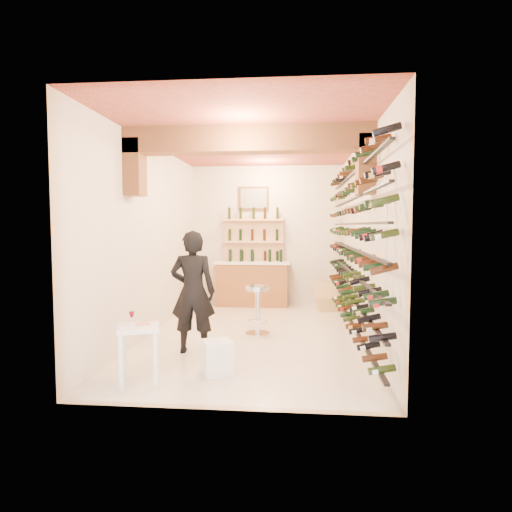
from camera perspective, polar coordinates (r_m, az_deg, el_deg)
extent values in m
plane|color=beige|center=(7.41, -0.22, -10.25)|extent=(6.00, 6.00, 0.00)
cube|color=beige|center=(10.17, 1.39, 2.74)|extent=(3.50, 0.02, 3.20)
cube|color=beige|center=(4.21, -4.12, 0.95)|extent=(3.50, 0.02, 3.20)
cube|color=beige|center=(7.55, -13.57, 2.20)|extent=(0.02, 6.00, 3.20)
cube|color=beige|center=(7.23, 13.74, 2.12)|extent=(0.02, 6.00, 3.20)
cube|color=#A5493A|center=(7.31, -0.22, 14.86)|extent=(3.50, 6.00, 0.02)
cube|color=#A36439|center=(6.30, -1.12, 14.96)|extent=(3.50, 0.35, 0.36)
cube|color=#A36439|center=(6.62, -15.56, 11.04)|extent=(0.24, 0.35, 0.80)
cube|color=#A36439|center=(6.27, 14.16, 11.46)|extent=(0.24, 0.35, 0.80)
cube|color=black|center=(7.37, 12.32, -8.41)|extent=(0.06, 5.70, 0.03)
cube|color=black|center=(7.30, 12.37, -5.34)|extent=(0.06, 5.70, 0.03)
cube|color=black|center=(7.24, 12.41, -2.22)|extent=(0.06, 5.70, 0.03)
cube|color=black|center=(7.21, 12.46, 0.94)|extent=(0.06, 5.70, 0.03)
cube|color=black|center=(7.20, 12.51, 4.12)|extent=(0.06, 5.70, 0.03)
cube|color=black|center=(7.21, 12.56, 7.30)|extent=(0.06, 5.70, 0.03)
cube|color=black|center=(7.25, 12.61, 10.46)|extent=(0.06, 5.70, 0.03)
cube|color=#935A2D|center=(9.94, -0.48, -3.77)|extent=(1.60, 0.55, 0.96)
cube|color=white|center=(9.88, -0.49, -0.86)|extent=(1.70, 0.62, 0.05)
cube|color=#DDAE7C|center=(10.15, -0.33, -0.65)|extent=(1.40, 0.10, 2.00)
cube|color=#DDAE7C|center=(10.11, -0.39, -3.81)|extent=(1.40, 0.28, 0.04)
cube|color=#DDAE7C|center=(10.05, -0.39, -0.98)|extent=(1.40, 0.28, 0.04)
cube|color=#DDAE7C|center=(10.02, -0.39, 1.87)|extent=(1.40, 0.28, 0.04)
cube|color=#DDAE7C|center=(10.01, -0.39, 4.73)|extent=(1.40, 0.28, 0.04)
cube|color=brown|center=(10.18, -0.31, 7.53)|extent=(0.70, 0.04, 0.55)
cube|color=#99998C|center=(10.16, -0.32, 7.54)|extent=(0.60, 0.01, 0.45)
cube|color=white|center=(5.26, -15.08, -9.06)|extent=(0.58, 0.58, 0.04)
cube|color=white|center=(5.18, -17.18, -13.15)|extent=(0.04, 0.04, 0.62)
cube|color=white|center=(5.17, -12.95, -13.11)|extent=(0.04, 0.04, 0.62)
cube|color=white|center=(5.53, -16.94, -12.02)|extent=(0.04, 0.04, 0.62)
cube|color=white|center=(5.52, -13.00, -11.98)|extent=(0.04, 0.04, 0.62)
cylinder|color=white|center=(5.26, -14.56, -8.74)|extent=(0.21, 0.21, 0.01)
cylinder|color=#BF7266|center=(5.25, -14.56, -8.58)|extent=(0.16, 0.16, 0.02)
cube|color=white|center=(5.22, -17.16, -8.89)|extent=(0.15, 0.15, 0.01)
cylinder|color=white|center=(5.42, -15.92, -8.42)|extent=(0.06, 0.06, 0.00)
cylinder|color=white|center=(5.41, -15.93, -7.98)|extent=(0.01, 0.01, 0.08)
cone|color=#520713|center=(5.40, -15.95, -7.34)|extent=(0.07, 0.07, 0.07)
cube|color=white|center=(5.50, -5.08, -13.08)|extent=(0.44, 0.44, 0.42)
imported|color=black|center=(6.30, -8.25, -4.67)|extent=(0.67, 0.46, 1.75)
cylinder|color=silver|center=(7.41, 0.21, -10.11)|extent=(0.42, 0.42, 0.03)
cylinder|color=silver|center=(7.33, 0.22, -7.25)|extent=(0.08, 0.08, 0.74)
cylinder|color=silver|center=(7.26, 0.22, -4.21)|extent=(0.40, 0.40, 0.07)
torus|color=silver|center=(7.36, 0.21, -8.47)|extent=(0.32, 0.32, 0.03)
cube|color=tan|center=(9.52, 9.54, -6.22)|extent=(0.52, 0.40, 0.28)
cube|color=tan|center=(9.47, 9.56, -4.44)|extent=(0.64, 0.53, 0.32)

